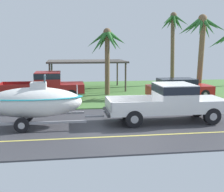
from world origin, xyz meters
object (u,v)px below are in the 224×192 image
at_px(parked_sedan_near, 179,88).
at_px(carport_awning, 86,62).
at_px(parked_pickup_background, 48,84).
at_px(palm_tree_mid, 202,34).
at_px(boat_on_trailer, 34,102).
at_px(pickup_truck_towing, 173,101).
at_px(palm_tree_near_left, 107,44).
at_px(palm_tree_far_left, 173,32).

xyz_separation_m(parked_sedan_near, carport_awning, (-6.28, 5.18, 1.68)).
xyz_separation_m(parked_pickup_background, palm_tree_mid, (11.44, 0.67, 3.48)).
relative_size(boat_on_trailer, palm_tree_mid, 0.94).
bearing_deg(pickup_truck_towing, parked_sedan_near, 67.32).
xyz_separation_m(boat_on_trailer, palm_tree_near_left, (4.58, 8.67, 2.67)).
relative_size(pickup_truck_towing, palm_tree_far_left, 0.88).
relative_size(pickup_truck_towing, carport_awning, 0.92).
bearing_deg(pickup_truck_towing, boat_on_trailer, -180.00).
xyz_separation_m(boat_on_trailer, parked_sedan_near, (9.55, 6.89, -0.47)).
xyz_separation_m(parked_pickup_background, palm_tree_far_left, (11.28, 6.59, 3.94)).
bearing_deg(parked_sedan_near, carport_awning, 140.49).
xyz_separation_m(pickup_truck_towing, parked_sedan_near, (2.88, 6.89, -0.37)).
bearing_deg(pickup_truck_towing, palm_tree_near_left, 103.55).
height_order(carport_awning, palm_tree_near_left, palm_tree_near_left).
relative_size(boat_on_trailer, palm_tree_far_left, 0.84).
xyz_separation_m(boat_on_trailer, carport_awning, (3.27, 12.07, 1.22)).
relative_size(pickup_truck_towing, palm_tree_near_left, 1.20).
distance_m(parked_pickup_background, palm_tree_near_left, 5.29).
relative_size(parked_pickup_background, carport_awning, 0.92).
bearing_deg(palm_tree_mid, palm_tree_far_left, 91.48).
height_order(parked_pickup_background, palm_tree_mid, palm_tree_mid).
xyz_separation_m(palm_tree_near_left, palm_tree_far_left, (6.94, 5.33, 1.20)).
distance_m(carport_awning, palm_tree_mid, 9.56).
bearing_deg(palm_tree_near_left, boat_on_trailer, -117.85).
xyz_separation_m(boat_on_trailer, palm_tree_far_left, (11.52, 14.01, 3.86)).
distance_m(palm_tree_near_left, palm_tree_mid, 7.15).
distance_m(carport_awning, palm_tree_near_left, 3.92).
bearing_deg(parked_sedan_near, palm_tree_mid, 29.35).
height_order(pickup_truck_towing, carport_awning, carport_awning).
relative_size(parked_pickup_background, palm_tree_near_left, 1.19).
bearing_deg(carport_awning, palm_tree_near_left, -68.85).
height_order(palm_tree_near_left, palm_tree_far_left, palm_tree_far_left).
height_order(parked_sedan_near, palm_tree_far_left, palm_tree_far_left).
distance_m(pickup_truck_towing, parked_pickup_background, 9.82).
bearing_deg(palm_tree_mid, parked_pickup_background, -176.66).
relative_size(parked_pickup_background, palm_tree_mid, 0.98).
xyz_separation_m(palm_tree_near_left, palm_tree_mid, (7.09, -0.59, 0.74)).
height_order(pickup_truck_towing, boat_on_trailer, boat_on_trailer).
distance_m(boat_on_trailer, palm_tree_near_left, 10.16).
bearing_deg(pickup_truck_towing, palm_tree_mid, 58.25).
bearing_deg(pickup_truck_towing, parked_pickup_background, 130.96).
bearing_deg(boat_on_trailer, pickup_truck_towing, 0.00).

